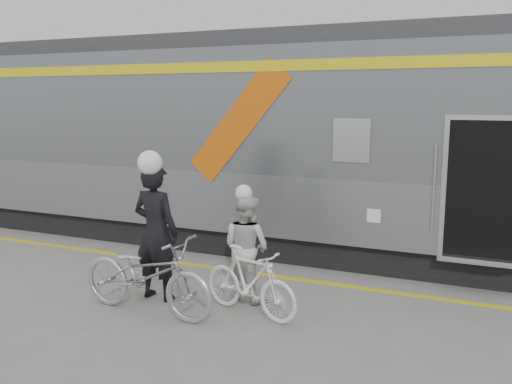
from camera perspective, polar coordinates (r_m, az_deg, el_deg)
The scene contains 9 objects.
ground at distance 7.32m, azimuth -5.21°, elevation -13.64°, with size 90.00×90.00×0.00m, color slate.
train at distance 10.35m, azimuth 10.93°, elevation 4.88°, with size 24.00×3.17×4.10m.
safety_strip at distance 9.14m, azimuth 1.34°, elevation -8.74°, with size 24.00×0.12×0.01m, color gold.
man at distance 8.00m, azimuth -10.49°, elevation -4.15°, with size 0.73×0.48×2.01m, color black.
bicycle_left at distance 7.58m, azimuth -11.46°, elevation -8.51°, with size 0.73×2.10×1.10m, color #B0B3B8.
woman at distance 7.91m, azimuth -1.02°, elevation -5.84°, with size 0.75×0.59×1.55m, color beige.
bicycle_right at distance 7.40m, azimuth -0.66°, elevation -9.42°, with size 0.44×1.57×0.94m, color white.
helmet_man at distance 7.80m, azimuth -10.76°, elevation 4.28°, with size 0.35×0.35×0.35m, color white.
helmet_woman at distance 7.72m, azimuth -1.04°, elevation 0.62°, with size 0.25×0.25×0.25m, color white.
Camera 1 is at (3.26, -5.88, 2.90)m, focal length 38.00 mm.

